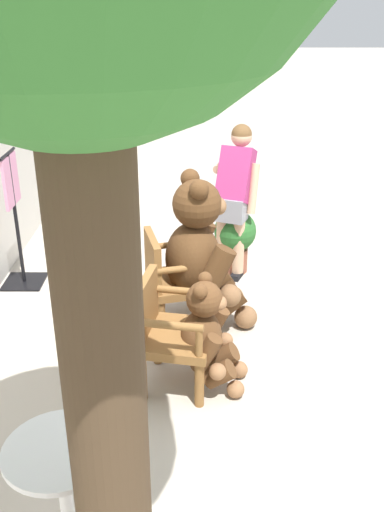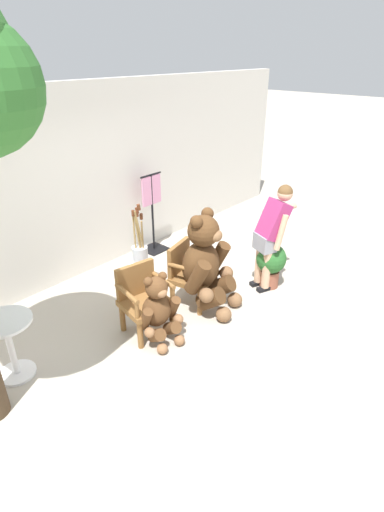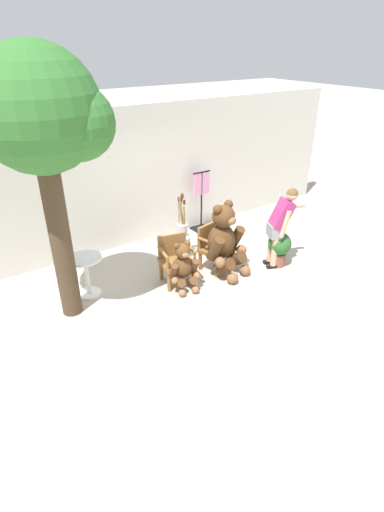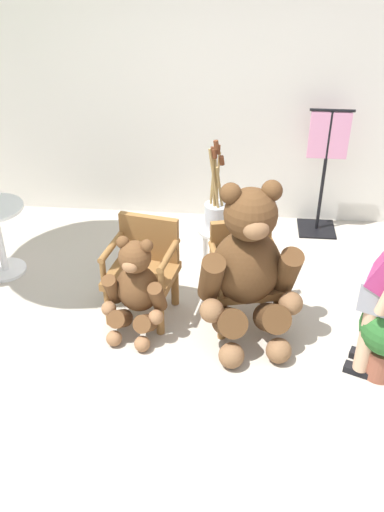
{
  "view_description": "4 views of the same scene",
  "coord_description": "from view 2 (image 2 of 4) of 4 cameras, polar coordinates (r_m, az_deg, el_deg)",
  "views": [
    {
      "loc": [
        -4.0,
        0.35,
        2.7
      ],
      "look_at": [
        -0.13,
        0.36,
        0.92
      ],
      "focal_mm": 40.0,
      "sensor_mm": 36.0,
      "label": 1
    },
    {
      "loc": [
        -3.1,
        -2.62,
        3.16
      ],
      "look_at": [
        0.35,
        0.42,
        0.78
      ],
      "focal_mm": 28.0,
      "sensor_mm": 36.0,
      "label": 2
    },
    {
      "loc": [
        -3.63,
        -4.75,
        3.89
      ],
      "look_at": [
        -0.35,
        0.13,
        0.66
      ],
      "focal_mm": 28.0,
      "sensor_mm": 36.0,
      "label": 3
    },
    {
      "loc": [
        0.35,
        -3.44,
        3.2
      ],
      "look_at": [
        -0.0,
        0.39,
        0.68
      ],
      "focal_mm": 40.0,
      "sensor_mm": 36.0,
      "label": 4
    }
  ],
  "objects": [
    {
      "name": "clothing_display_stand",
      "position": [
        6.84,
        -5.68,
        6.37
      ],
      "size": [
        0.44,
        0.4,
        1.36
      ],
      "color": "black",
      "rests_on": "ground"
    },
    {
      "name": "back_wall",
      "position": [
        6.15,
        -16.43,
        9.69
      ],
      "size": [
        10.0,
        0.16,
        2.8
      ],
      "primitive_type": "cube",
      "color": "beige",
      "rests_on": "ground"
    },
    {
      "name": "wooden_chair_right",
      "position": [
        5.44,
        -0.31,
        -2.32
      ],
      "size": [
        0.67,
        0.64,
        0.86
      ],
      "color": "brown",
      "rests_on": "ground"
    },
    {
      "name": "potted_plant",
      "position": [
        5.94,
        11.19,
        -0.89
      ],
      "size": [
        0.44,
        0.44,
        0.68
      ],
      "color": "brown",
      "rests_on": "ground"
    },
    {
      "name": "teddy_bear_small",
      "position": [
        4.75,
        -4.77,
        -7.64
      ],
      "size": [
        0.55,
        0.55,
        0.89
      ],
      "color": "brown",
      "rests_on": "ground"
    },
    {
      "name": "teddy_bear_large",
      "position": [
        5.21,
        1.99,
        -1.02
      ],
      "size": [
        0.86,
        0.87,
        1.39
      ],
      "color": "#4C3019",
      "rests_on": "ground"
    },
    {
      "name": "brush_bucket",
      "position": [
        5.61,
        -7.47,
        0.81
      ],
      "size": [
        0.22,
        0.22,
        0.91
      ],
      "color": "silver",
      "rests_on": "white_stool"
    },
    {
      "name": "round_side_table",
      "position": [
        4.67,
        -24.67,
        -11.05
      ],
      "size": [
        0.56,
        0.56,
        0.72
      ],
      "color": "white",
      "rests_on": "ground"
    },
    {
      "name": "wooden_chair_left",
      "position": [
        4.93,
        -6.96,
        -6.0
      ],
      "size": [
        0.65,
        0.61,
        0.86
      ],
      "color": "brown",
      "rests_on": "ground"
    },
    {
      "name": "person_visitor",
      "position": [
        5.7,
        11.34,
        3.68
      ],
      "size": [
        0.84,
        0.48,
        1.54
      ],
      "color": "black",
      "rests_on": "ground"
    },
    {
      "name": "white_stool",
      "position": [
        5.76,
        -7.29,
        -1.98
      ],
      "size": [
        0.34,
        0.34,
        0.46
      ],
      "color": "white",
      "rests_on": "ground"
    },
    {
      "name": "ground_plane",
      "position": [
        5.14,
        0.97,
        -10.51
      ],
      "size": [
        60.0,
        60.0,
        0.0
      ],
      "primitive_type": "plane",
      "color": "#B2A899"
    }
  ]
}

